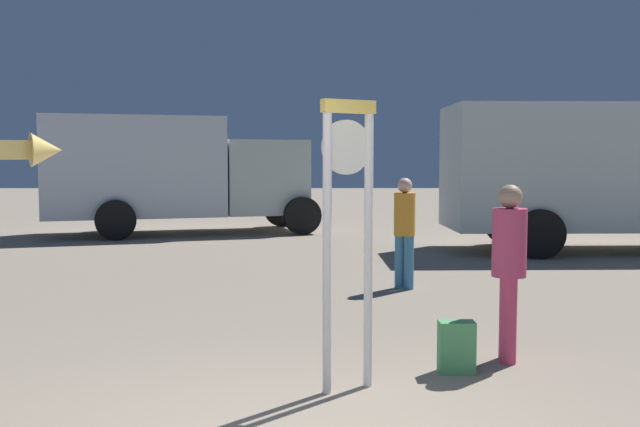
{
  "coord_description": "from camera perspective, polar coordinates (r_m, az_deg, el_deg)",
  "views": [
    {
      "loc": [
        0.09,
        -4.02,
        1.82
      ],
      "look_at": [
        0.14,
        4.05,
        1.2
      ],
      "focal_mm": 40.6,
      "sensor_mm": 36.0,
      "label": 1
    }
  ],
  "objects": [
    {
      "name": "standing_clock",
      "position": [
        5.6,
        2.2,
        0.02
      ],
      "size": [
        0.44,
        0.28,
        2.26
      ],
      "color": "silver",
      "rests_on": "ground_plane"
    },
    {
      "name": "person_near_clock",
      "position": [
        6.65,
        14.67,
        -3.82
      ],
      "size": [
        0.3,
        0.3,
        1.59
      ],
      "color": "#CB3C60",
      "rests_on": "ground_plane"
    },
    {
      "name": "backpack",
      "position": [
        6.34,
        10.7,
        -10.33
      ],
      "size": [
        0.3,
        0.22,
        0.44
      ],
      "color": "#4B975B",
      "rests_on": "ground_plane"
    },
    {
      "name": "person_distant",
      "position": [
        10.1,
        6.68,
        -1.07
      ],
      "size": [
        0.3,
        0.3,
        1.55
      ],
      "color": "teal",
      "rests_on": "ground_plane"
    },
    {
      "name": "box_truck_near",
      "position": [
        15.23,
        21.79,
        3.16
      ],
      "size": [
        6.75,
        2.51,
        2.84
      ],
      "color": "silver",
      "rests_on": "ground_plane"
    },
    {
      "name": "box_truck_far",
      "position": [
        17.75,
        -11.72,
        3.32
      ],
      "size": [
        6.7,
        3.92,
        2.79
      ],
      "color": "silver",
      "rests_on": "ground_plane"
    }
  ]
}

